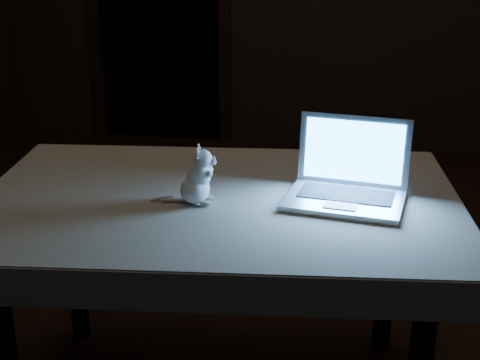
# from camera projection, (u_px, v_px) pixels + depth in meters

# --- Properties ---
(floor) EXTENTS (5.00, 5.00, 0.00)m
(floor) POSITION_uv_depth(u_px,v_px,m) (251.00, 323.00, 2.87)
(floor) COLOR black
(floor) RESTS_ON ground
(table) EXTENTS (1.47, 1.04, 0.74)m
(table) POSITION_uv_depth(u_px,v_px,m) (220.00, 303.00, 2.30)
(table) COLOR black
(table) RESTS_ON floor
(tablecloth) EXTENTS (1.58, 1.13, 0.11)m
(tablecloth) POSITION_uv_depth(u_px,v_px,m) (247.00, 221.00, 2.12)
(tablecloth) COLOR #BBB39D
(tablecloth) RESTS_ON table
(laptop) EXTENTS (0.39, 0.35, 0.24)m
(laptop) POSITION_uv_depth(u_px,v_px,m) (346.00, 167.00, 2.07)
(laptop) COLOR silver
(laptop) RESTS_ON tablecloth
(plush_mouse) EXTENTS (0.15, 0.15, 0.18)m
(plush_mouse) POSITION_uv_depth(u_px,v_px,m) (195.00, 175.00, 2.09)
(plush_mouse) COLOR white
(plush_mouse) RESTS_ON tablecloth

